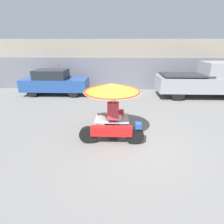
{
  "coord_description": "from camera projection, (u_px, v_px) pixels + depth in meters",
  "views": [
    {
      "loc": [
        -0.4,
        -5.33,
        3.22
      ],
      "look_at": [
        -0.6,
        0.45,
        0.93
      ],
      "focal_mm": 28.0,
      "sensor_mm": 36.0,
      "label": 1
    }
  ],
  "objects": [
    {
      "name": "vendor_motorcycle_cart",
      "position": [
        112.0,
        97.0,
        5.98
      ],
      "size": [
        2.2,
        1.97,
        1.95
      ],
      "color": "black",
      "rests_on": "ground"
    },
    {
      "name": "pickup_truck",
      "position": [
        205.0,
        81.0,
        10.8
      ],
      "size": [
        5.48,
        1.81,
        2.17
      ],
      "color": "black",
      "rests_on": "ground"
    },
    {
      "name": "vendor_person",
      "position": [
        113.0,
        116.0,
        5.94
      ],
      "size": [
        0.38,
        0.22,
        1.61
      ],
      "color": "#2D2D33",
      "rests_on": "ground"
    },
    {
      "name": "ground_plane",
      "position": [
        129.0,
        142.0,
        6.12
      ],
      "size": [
        36.0,
        36.0,
        0.0
      ],
      "primitive_type": "plane",
      "color": "slate"
    },
    {
      "name": "shopfront_building",
      "position": [
        123.0,
        64.0,
        13.41
      ],
      "size": [
        28.0,
        2.06,
        3.49
      ],
      "color": "gray",
      "rests_on": "ground"
    },
    {
      "name": "parked_car",
      "position": [
        55.0,
        82.0,
        11.51
      ],
      "size": [
        4.22,
        1.7,
        1.63
      ],
      "color": "black",
      "rests_on": "ground"
    }
  ]
}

